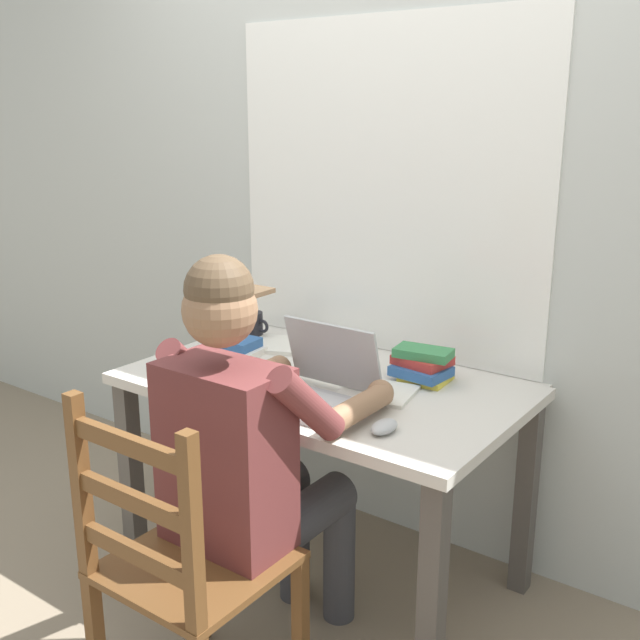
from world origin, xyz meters
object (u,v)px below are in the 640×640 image
object	(u,v)px
desk	(323,409)
computer_mouse	(384,427)
coffee_mug_white	(334,357)
seated_person	(252,449)
book_stack_main	(423,365)
wooden_chair	(181,569)
landscape_photo_print	(177,367)
coffee_mug_dark	(253,325)
book_stack_side	(234,346)
laptop	(316,384)

from	to	relation	value
desk	computer_mouse	distance (m)	0.45
computer_mouse	coffee_mug_white	size ratio (longest dim) A/B	0.88
seated_person	coffee_mug_white	distance (m)	0.56
desk	computer_mouse	world-z (taller)	computer_mouse
desk	book_stack_main	world-z (taller)	book_stack_main
wooden_chair	computer_mouse	bearing A→B (deg)	60.18
seated_person	landscape_photo_print	xyz separation A→B (m)	(-0.57, 0.27, 0.05)
wooden_chair	landscape_photo_print	bearing A→B (deg)	135.90
wooden_chair	computer_mouse	xyz separation A→B (m)	(0.29, 0.50, 0.28)
coffee_mug_dark	landscape_photo_print	distance (m)	0.41
wooden_chair	book_stack_side	distance (m)	0.98
coffee_mug_dark	computer_mouse	bearing A→B (deg)	-27.84
seated_person	landscape_photo_print	distance (m)	0.63
book_stack_side	coffee_mug_dark	bearing A→B (deg)	109.00
desk	coffee_mug_white	distance (m)	0.18
computer_mouse	landscape_photo_print	world-z (taller)	computer_mouse
wooden_chair	computer_mouse	world-z (taller)	wooden_chair
computer_mouse	book_stack_side	world-z (taller)	book_stack_side
laptop	coffee_mug_dark	size ratio (longest dim) A/B	2.85
book_stack_side	landscape_photo_print	bearing A→B (deg)	-103.28
desk	wooden_chair	size ratio (longest dim) A/B	1.38
desk	wooden_chair	bearing A→B (deg)	-83.23
desk	coffee_mug_white	xyz separation A→B (m)	(-0.02, 0.09, 0.15)
wooden_chair	laptop	bearing A→B (deg)	90.03
seated_person	desk	bearing A→B (deg)	100.89
wooden_chair	coffee_mug_white	size ratio (longest dim) A/B	8.07
laptop	computer_mouse	bearing A→B (deg)	-15.37
coffee_mug_dark	laptop	bearing A→B (deg)	-33.20
book_stack_side	landscape_photo_print	world-z (taller)	book_stack_side
wooden_chair	coffee_mug_dark	bearing A→B (deg)	121.06
book_stack_main	book_stack_side	size ratio (longest dim) A/B	0.90
laptop	book_stack_main	xyz separation A→B (m)	(0.17, 0.35, -0.00)
wooden_chair	coffee_mug_dark	distance (m)	1.16
wooden_chair	computer_mouse	size ratio (longest dim) A/B	9.22
coffee_mug_dark	seated_person	bearing A→B (deg)	-49.58
laptop	book_stack_side	size ratio (longest dim) A/B	1.53
landscape_photo_print	coffee_mug_white	bearing A→B (deg)	37.38
coffee_mug_dark	book_stack_main	distance (m)	0.75
book_stack_side	seated_person	bearing A→B (deg)	-43.97
desk	seated_person	distance (m)	0.46
desk	seated_person	bearing A→B (deg)	-79.11
computer_mouse	book_stack_side	bearing A→B (deg)	161.03
wooden_chair	laptop	xyz separation A→B (m)	(-0.00, 0.58, 0.32)
desk	computer_mouse	size ratio (longest dim) A/B	12.74
coffee_mug_dark	book_stack_main	xyz separation A→B (m)	(0.75, -0.03, 0.00)
coffee_mug_white	book_stack_main	size ratio (longest dim) A/B	0.59
seated_person	book_stack_side	bearing A→B (deg)	136.03
coffee_mug_dark	book_stack_side	size ratio (longest dim) A/B	0.54
coffee_mug_dark	desk	bearing A→B (deg)	-24.63
landscape_photo_print	wooden_chair	bearing A→B (deg)	-37.69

